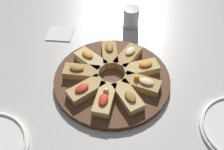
{
  "coord_description": "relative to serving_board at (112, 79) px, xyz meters",
  "views": [
    {
      "loc": [
        0.17,
        0.59,
        0.71
      ],
      "look_at": [
        0.0,
        0.0,
        0.03
      ],
      "focal_mm": 42.0,
      "sensor_mm": 36.0,
      "label": 1
    }
  ],
  "objects": [
    {
      "name": "ground_plane",
      "position": [
        0.0,
        0.0,
        -0.01
      ],
      "size": [
        3.0,
        3.0,
        0.0
      ],
      "primitive_type": "plane",
      "color": "beige"
    },
    {
      "name": "serving_board",
      "position": [
        0.0,
        0.0,
        0.0
      ],
      "size": [
        0.41,
        0.41,
        0.02
      ],
      "primitive_type": "cylinder",
      "color": "#51331E",
      "rests_on": "ground_plane"
    },
    {
      "name": "focaccia_slice_0",
      "position": [
        0.06,
        -0.09,
        0.03
      ],
      "size": [
        0.11,
        0.14,
        0.04
      ],
      "color": "#E5C689",
      "rests_on": "serving_board"
    },
    {
      "name": "focaccia_slice_1",
      "position": [
        0.1,
        -0.04,
        0.03
      ],
      "size": [
        0.14,
        0.1,
        0.04
      ],
      "color": "tan",
      "rests_on": "serving_board"
    },
    {
      "name": "focaccia_slice_2",
      "position": [
        0.1,
        0.04,
        0.03
      ],
      "size": [
        0.14,
        0.1,
        0.04
      ],
      "color": "tan",
      "rests_on": "serving_board"
    },
    {
      "name": "focaccia_slice_3",
      "position": [
        0.05,
        0.1,
        0.03
      ],
      "size": [
        0.11,
        0.14,
        0.04
      ],
      "color": "#DBB775",
      "rests_on": "serving_board"
    },
    {
      "name": "focaccia_slice_4",
      "position": [
        -0.02,
        0.11,
        0.03
      ],
      "size": [
        0.08,
        0.13,
        0.04
      ],
      "color": "#DBB775",
      "rests_on": "serving_board"
    },
    {
      "name": "focaccia_slice_5",
      "position": [
        -0.09,
        0.07,
        0.03
      ],
      "size": [
        0.13,
        0.12,
        0.04
      ],
      "color": "tan",
      "rests_on": "serving_board"
    },
    {
      "name": "focaccia_slice_6",
      "position": [
        -0.11,
        0.0,
        0.03
      ],
      "size": [
        0.13,
        0.06,
        0.04
      ],
      "color": "#DBB775",
      "rests_on": "serving_board"
    },
    {
      "name": "focaccia_slice_7",
      "position": [
        -0.08,
        -0.07,
        0.03
      ],
      "size": [
        0.13,
        0.12,
        0.04
      ],
      "color": "tan",
      "rests_on": "serving_board"
    },
    {
      "name": "focaccia_slice_8",
      "position": [
        -0.02,
        -0.11,
        0.03
      ],
      "size": [
        0.08,
        0.13,
        0.04
      ],
      "color": "tan",
      "rests_on": "serving_board"
    },
    {
      "name": "water_glass",
      "position": [
        -0.17,
        -0.29,
        0.03
      ],
      "size": [
        0.07,
        0.07,
        0.09
      ],
      "primitive_type": "cylinder",
      "color": "silver",
      "rests_on": "ground_plane"
    },
    {
      "name": "napkin_stack",
      "position": [
        0.14,
        -0.32,
        -0.01
      ],
      "size": [
        0.13,
        0.13,
        0.01
      ],
      "primitive_type": "cube",
      "rotation": [
        0.0,
        0.0,
        -0.39
      ],
      "color": "white",
      "rests_on": "ground_plane"
    }
  ]
}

